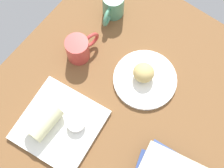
% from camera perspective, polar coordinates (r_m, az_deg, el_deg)
% --- Properties ---
extents(dining_table, '(1.10, 0.90, 0.04)m').
position_cam_1_polar(dining_table, '(1.10, 7.73, -7.15)').
color(dining_table, brown).
rests_on(dining_table, ground).
extents(round_plate, '(0.21, 0.21, 0.01)m').
position_cam_1_polar(round_plate, '(1.12, 5.67, 0.77)').
color(round_plate, white).
rests_on(round_plate, dining_table).
extents(scone_pastry, '(0.08, 0.08, 0.06)m').
position_cam_1_polar(scone_pastry, '(1.09, 5.47, 1.96)').
color(scone_pastry, tan).
rests_on(scone_pastry, round_plate).
extents(square_plate, '(0.27, 0.27, 0.02)m').
position_cam_1_polar(square_plate, '(1.08, -8.96, -6.93)').
color(square_plate, white).
rests_on(square_plate, dining_table).
extents(sauce_cup, '(0.06, 0.06, 0.03)m').
position_cam_1_polar(sauce_cup, '(1.05, -6.19, -6.73)').
color(sauce_cup, silver).
rests_on(sauce_cup, square_plate).
extents(breakfast_wrap, '(0.07, 0.11, 0.07)m').
position_cam_1_polar(breakfast_wrap, '(1.05, -11.66, -6.29)').
color(breakfast_wrap, beige).
rests_on(breakfast_wrap, square_plate).
extents(coffee_mug, '(0.08, 0.13, 0.09)m').
position_cam_1_polar(coffee_mug, '(1.12, -5.73, 6.10)').
color(coffee_mug, '#B23833').
rests_on(coffee_mug, dining_table).
extents(second_mug, '(0.08, 0.13, 0.09)m').
position_cam_1_polar(second_mug, '(1.20, 0.14, 13.32)').
color(second_mug, '#4C8C6B').
rests_on(second_mug, dining_table).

